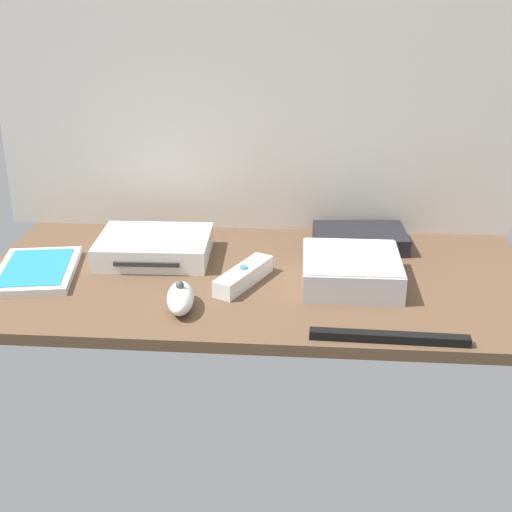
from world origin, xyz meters
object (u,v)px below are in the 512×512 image
object	(u,v)px
game_case	(37,271)
network_router	(360,239)
remote_wand	(244,276)
sensor_bar	(389,337)
remote_nunchuk	(180,298)
game_console	(154,247)
mini_computer	(351,270)

from	to	relation	value
game_case	network_router	distance (cm)	62.26
remote_wand	sensor_bar	world-z (taller)	remote_wand
network_router	remote_nunchuk	bearing A→B (deg)	-140.96
game_console	game_case	xyz separation A→B (cm)	(-19.89, -9.31, -1.44)
game_console	remote_nunchuk	distance (cm)	22.44
network_router	remote_wand	size ratio (longest dim) A/B	1.27
remote_nunchuk	game_console	bearing A→B (deg)	104.59
game_console	remote_wand	xyz separation A→B (cm)	(18.17, -10.27, -0.69)
game_console	remote_nunchuk	xyz separation A→B (cm)	(8.73, -20.67, -0.16)
game_case	remote_wand	bearing A→B (deg)	-11.08
mini_computer	remote_wand	world-z (taller)	mini_computer
remote_nunchuk	sensor_bar	world-z (taller)	remote_nunchuk
game_console	game_case	bearing A→B (deg)	-156.71
game_case	sensor_bar	bearing A→B (deg)	-27.00
mini_computer	game_case	xyz separation A→B (cm)	(-56.97, -0.60, -1.88)
game_console	sensor_bar	distance (cm)	50.77
game_console	remote_nunchuk	size ratio (longest dim) A/B	2.04
game_console	remote_wand	distance (cm)	20.88
mini_computer	remote_nunchuk	world-z (taller)	mini_computer
sensor_bar	remote_nunchuk	bearing A→B (deg)	167.97
game_console	remote_nunchuk	world-z (taller)	remote_nunchuk
game_case	sensor_bar	world-z (taller)	game_case
network_router	game_console	bearing A→B (deg)	-172.07
mini_computer	game_case	distance (cm)	57.00
game_console	remote_wand	bearing A→B (deg)	-31.29
network_router	remote_nunchuk	distance (cm)	42.71
game_console	sensor_bar	bearing A→B (deg)	-36.15
remote_nunchuk	remote_wand	bearing A→B (deg)	39.45
sensor_bar	remote_wand	bearing A→B (deg)	143.74
game_case	remote_nunchuk	world-z (taller)	remote_nunchuk
remote_wand	remote_nunchuk	bearing A→B (deg)	-106.27
network_router	sensor_bar	bearing A→B (deg)	-91.13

